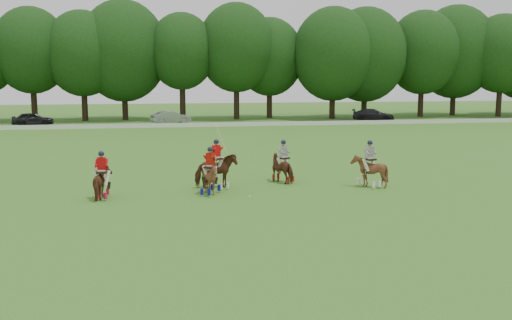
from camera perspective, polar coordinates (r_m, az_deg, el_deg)
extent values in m
plane|color=#31611B|center=(23.01, -1.58, -5.06)|extent=(180.00, 180.00, 0.00)
cylinder|color=black|center=(72.52, -21.31, 5.60)|extent=(0.70, 0.70, 4.98)
ellipsoid|color=black|center=(72.52, -21.56, 10.17)|extent=(8.80, 8.80, 10.12)
cylinder|color=black|center=(71.20, -16.77, 5.64)|extent=(0.70, 0.70, 4.64)
ellipsoid|color=black|center=(71.18, -16.97, 10.16)|extent=(8.80, 8.80, 10.13)
cylinder|color=black|center=(71.83, -12.97, 5.67)|extent=(0.70, 0.70, 4.31)
ellipsoid|color=black|center=(71.81, -13.14, 10.58)|extent=(10.67, 10.67, 12.27)
cylinder|color=black|center=(70.27, -7.35, 6.14)|extent=(0.70, 0.70, 5.24)
ellipsoid|color=black|center=(70.27, -7.44, 10.74)|extent=(8.06, 8.06, 9.26)
cylinder|color=black|center=(71.12, -1.96, 6.21)|extent=(0.70, 0.70, 5.19)
ellipsoid|color=black|center=(71.15, -1.99, 11.16)|extent=(9.50, 9.50, 10.92)
cylinder|color=black|center=(73.24, 1.35, 6.00)|extent=(0.70, 0.70, 4.48)
ellipsoid|color=black|center=(73.21, 1.36, 10.28)|extent=(8.60, 8.60, 9.89)
cylinder|color=black|center=(72.39, 7.63, 5.79)|extent=(0.70, 0.70, 4.21)
ellipsoid|color=black|center=(72.36, 7.72, 10.46)|extent=(10.11, 10.11, 11.63)
cylinder|color=black|center=(75.20, 10.76, 5.76)|extent=(0.70, 0.70, 4.07)
ellipsoid|color=black|center=(75.17, 10.89, 10.30)|extent=(10.46, 10.46, 12.03)
cylinder|color=black|center=(78.51, 16.15, 5.95)|extent=(0.70, 0.70, 4.79)
ellipsoid|color=black|center=(78.51, 16.33, 10.29)|extent=(9.47, 9.47, 10.89)
cylinder|color=black|center=(82.39, 19.09, 5.80)|extent=(0.70, 0.70, 4.44)
ellipsoid|color=black|center=(82.39, 19.31, 10.17)|extent=(10.84, 10.84, 12.47)
cylinder|color=black|center=(82.14, 23.13, 5.72)|extent=(0.70, 0.70, 4.86)
ellipsoid|color=black|center=(82.14, 23.37, 9.75)|extent=(8.94, 8.94, 10.28)
cube|color=white|center=(60.45, -6.84, 3.50)|extent=(120.00, 0.10, 0.44)
imported|color=black|center=(66.12, -21.40, 3.84)|extent=(4.46, 2.21, 1.46)
imported|color=gray|center=(64.83, -8.51, 4.24)|extent=(4.65, 2.83, 1.45)
imported|color=black|center=(69.66, 11.64, 4.45)|extent=(5.34, 3.72, 1.44)
imported|color=#542C16|center=(25.93, -15.11, -2.25)|extent=(0.78, 1.65, 1.38)
cube|color=black|center=(25.84, -15.16, -1.16)|extent=(0.45, 0.57, 0.08)
cylinder|color=tan|center=(25.89, -15.81, -1.34)|extent=(0.03, 0.21, 1.29)
imported|color=#542C16|center=(27.35, -3.97, -1.12)|extent=(2.14, 2.06, 1.67)
cube|color=black|center=(27.25, -3.98, 0.15)|extent=(0.66, 0.71, 0.08)
cylinder|color=tan|center=(27.31, -3.50, 2.12)|extent=(0.41, 0.68, 1.08)
imported|color=#542C16|center=(25.98, -4.57, -1.87)|extent=(1.70, 1.75, 1.46)
cube|color=black|center=(25.89, -4.59, -0.70)|extent=(0.67, 0.71, 0.08)
cylinder|color=tan|center=(25.77, -3.98, -0.91)|extent=(0.13, 0.20, 1.29)
imported|color=#542C16|center=(28.90, 2.74, -0.83)|extent=(1.56, 1.85, 1.44)
cube|color=black|center=(28.82, 2.75, 0.20)|extent=(0.67, 0.71, 0.08)
cylinder|color=tan|center=(28.62, 2.32, -0.01)|extent=(0.14, 0.19, 1.29)
imported|color=#542C16|center=(28.15, 11.25, -1.09)|extent=(1.68, 1.77, 1.57)
cube|color=black|center=(28.07, 11.28, 0.08)|extent=(0.60, 0.68, 0.08)
cylinder|color=tan|center=(27.88, 10.81, -0.13)|extent=(0.10, 0.21, 1.29)
sphere|color=white|center=(25.32, -0.66, -3.70)|extent=(0.09, 0.09, 0.09)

